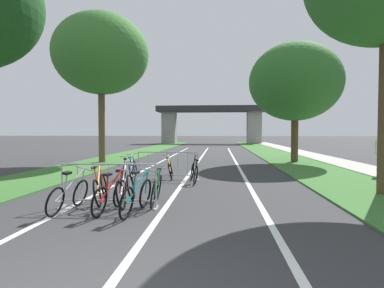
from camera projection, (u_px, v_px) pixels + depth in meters
name	position (u px, v px, depth m)	size (l,w,h in m)	color
grass_verge_left	(137.00, 153.00, 26.99)	(3.10, 57.78, 0.05)	#386B2D
grass_verge_right	(273.00, 154.00, 26.05)	(3.10, 57.78, 0.05)	#386B2D
sidewalk_path_right	(305.00, 154.00, 25.84)	(1.93, 57.78, 0.08)	#ADA89E
lane_stripe_center	(198.00, 161.00, 19.63)	(0.14, 33.43, 0.01)	silver
lane_stripe_right_lane	(236.00, 162.00, 19.44)	(0.14, 33.43, 0.01)	silver
lane_stripe_left_lane	(162.00, 161.00, 19.81)	(0.14, 33.43, 0.01)	silver
overpass_bridge	(211.00, 118.00, 50.39)	(16.93, 3.67, 5.85)	#2D2D30
tree_left_cypress_far	(101.00, 54.00, 18.39)	(5.41, 5.41, 8.54)	brown
tree_right_pine_far	(295.00, 82.00, 18.70)	(5.32, 5.32, 6.97)	#4C3823
crowd_barrier_nearest	(109.00, 186.00, 7.53)	(2.30, 0.51, 1.05)	#ADADB2
crowd_barrier_second	(168.00, 166.00, 12.04)	(2.29, 0.46, 1.05)	#ADADB2
bicycle_green_0	(157.00, 188.00, 7.98)	(0.45, 1.66, 1.00)	black
bicycle_yellow_1	(170.00, 169.00, 12.48)	(0.62, 1.74, 0.95)	black
bicycle_orange_2	(100.00, 188.00, 8.09)	(0.67, 1.71, 0.95)	black
bicycle_purple_3	(124.00, 171.00, 11.59)	(0.56, 1.72, 0.89)	black
bicycle_teal_4	(137.00, 196.00, 7.01)	(0.57, 1.77, 0.97)	black
bicycle_blue_5	(133.00, 168.00, 12.71)	(0.55, 1.64, 0.94)	black
bicycle_black_6	(194.00, 172.00, 11.47)	(0.47, 1.69, 1.00)	black
bicycle_white_7	(126.00, 189.00, 7.88)	(0.51, 1.74, 1.01)	black
bicycle_silver_8	(69.00, 195.00, 7.20)	(0.55, 1.69, 0.97)	black
bicycle_red_9	(110.00, 196.00, 7.14)	(0.51, 1.65, 0.94)	black
pedestrian_in_red_jacket	(383.00, 150.00, 12.91)	(0.61, 0.40, 1.75)	beige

